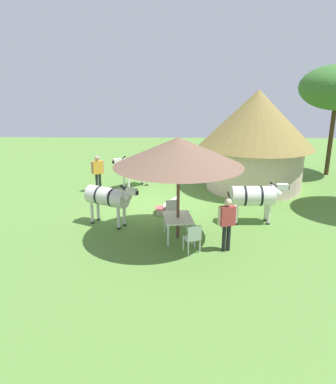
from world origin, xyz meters
The scene contains 12 objects.
ground_plane centered at (0.00, 0.00, 0.00)m, with size 36.00×36.00×0.00m, color #598539.
thatched_hut centered at (-2.95, 4.16, 2.47)m, with size 5.27×5.27×4.56m.
shade_umbrella centered at (2.90, 0.55, 2.89)m, with size 4.07×4.07×3.34m.
patio_dining_table centered at (2.90, 0.55, 0.65)m, with size 1.33×1.04×0.74m.
patio_chair_west_end centered at (1.77, 0.36, 0.52)m, with size 0.49×0.50×0.90m.
patio_chair_near_hut centered at (3.96, 0.99, 0.52)m, with size 0.56×0.57×0.90m.
guest_beside_umbrella centered at (3.80, 2.01, 1.01)m, with size 0.35×0.57×1.68m.
standing_watcher centered at (-2.26, -3.08, 1.01)m, with size 0.40×0.54×1.68m.
striped_lounge_chair centered at (0.60, 0.10, 0.25)m, with size 0.57×0.82×0.62m.
zebra_nearest_camera centered at (1.47, 3.28, 1.00)m, with size 0.74×2.20×1.54m.
zebra_by_umbrella centered at (1.78, -1.90, 1.03)m, with size 1.27×2.02×1.57m.
zebra_toward_hut centered at (-3.03, -1.48, 1.04)m, with size 1.55×1.74×1.58m.
Camera 1 is at (14.16, 0.42, 5.10)m, focal length 34.78 mm.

